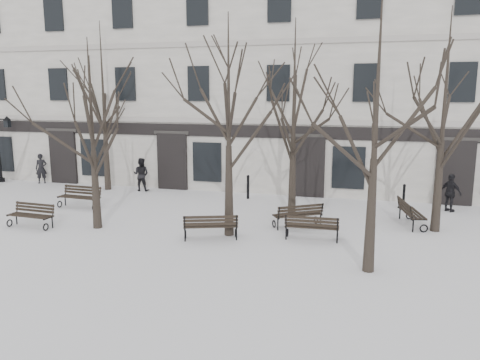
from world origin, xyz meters
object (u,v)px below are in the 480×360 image
at_px(bench_3, 80,196).
at_px(lamp_post, 2,144).
at_px(bench_1, 211,226).
at_px(tree_1, 91,112).
at_px(bench_0, 31,214).
at_px(tree_2, 229,100).
at_px(tree_3, 377,101).
at_px(bench_4, 298,214).
at_px(bench_5, 410,212).
at_px(bench_2, 312,226).

bearing_deg(bench_3, lamp_post, 154.78).
distance_m(bench_1, bench_3, 7.52).
distance_m(tree_1, lamp_post, 12.27).
xyz_separation_m(tree_1, bench_0, (-2.42, -0.56, -3.80)).
height_order(bench_1, lamp_post, lamp_post).
relative_size(tree_2, tree_3, 0.99).
distance_m(tree_3, bench_0, 12.96).
bearing_deg(bench_3, tree_2, -12.58).
relative_size(bench_4, bench_5, 0.94).
xyz_separation_m(tree_2, bench_2, (2.89, 0.12, -4.22)).
relative_size(tree_1, lamp_post, 1.86).
relative_size(bench_0, bench_4, 0.96).
bearing_deg(tree_1, lamp_post, 146.23).
distance_m(tree_2, bench_2, 5.12).
bearing_deg(lamp_post, bench_5, -8.99).
height_order(tree_3, bench_3, tree_3).
bearing_deg(bench_4, bench_0, -18.65).
height_order(bench_1, bench_2, bench_1).
xyz_separation_m(bench_3, bench_4, (9.63, -0.56, -0.01)).
distance_m(tree_3, bench_4, 6.24).
xyz_separation_m(bench_1, bench_5, (6.71, 3.64, 0.02)).
bearing_deg(tree_3, bench_0, 173.98).
bearing_deg(tree_3, bench_1, 163.43).
distance_m(bench_1, bench_4, 3.51).
distance_m(bench_3, lamp_post, 8.85).
distance_m(bench_1, bench_5, 7.63).
distance_m(bench_0, bench_1, 6.97).
bearing_deg(bench_3, bench_5, 6.85).
relative_size(tree_1, bench_2, 3.75).
bearing_deg(bench_0, bench_2, 9.63).
bearing_deg(tree_2, tree_3, -25.32).
bearing_deg(bench_1, bench_0, -17.34).
xyz_separation_m(tree_3, bench_2, (-1.86, 2.37, -4.25)).
xyz_separation_m(bench_4, lamp_post, (-17.26, 4.74, 1.63)).
height_order(bench_4, bench_5, bench_5).
xyz_separation_m(bench_1, lamp_post, (-14.59, 7.01, 1.63)).
bearing_deg(bench_1, bench_4, -159.13).
bearing_deg(bench_4, tree_3, 90.12).
distance_m(bench_3, bench_4, 9.65).
bearing_deg(tree_1, bench_3, 133.58).
bearing_deg(bench_2, tree_3, 126.53).
relative_size(bench_2, bench_3, 0.95).
bearing_deg(tree_1, tree_3, -10.70).
xyz_separation_m(bench_0, lamp_post, (-7.62, 7.27, 1.65)).
height_order(tree_3, bench_2, tree_3).
xyz_separation_m(tree_1, bench_5, (11.25, 3.35, -3.76)).
bearing_deg(bench_1, tree_2, -142.17).
distance_m(tree_3, bench_1, 6.89).
xyz_separation_m(bench_2, bench_4, (-0.67, 1.45, 0.01)).
height_order(tree_3, bench_1, tree_3).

